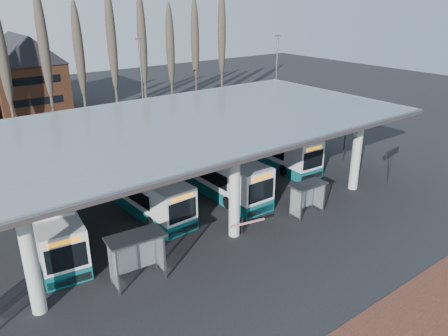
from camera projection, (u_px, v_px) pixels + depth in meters
ground at (260, 252)px, 26.03m from camera, size 140.00×140.00×0.00m
station_canopy at (185, 130)px, 29.87m from camera, size 32.00×16.00×6.34m
poplar_row at (60, 50)px, 47.25m from camera, size 45.10×1.10×14.50m
lamp_post_b at (142, 85)px, 46.70m from camera, size 0.80×0.16×10.17m
lamp_post_c at (276, 79)px, 50.13m from camera, size 0.80×0.16×10.17m
bus_0 at (49, 217)px, 26.99m from camera, size 3.84×11.41×3.11m
bus_1 at (138, 187)px, 31.33m from camera, size 2.93×11.20×3.08m
bus_2 at (210, 169)px, 34.29m from camera, size 2.65×11.97×3.32m
bus_3 at (266, 144)px, 40.10m from camera, size 3.13×11.93×3.28m
shelter_1 at (135, 247)px, 22.73m from camera, size 3.10×1.74×2.78m
shelter_2 at (307, 192)px, 29.87m from camera, size 2.61×1.39×2.37m
info_sign_0 at (392, 155)px, 34.63m from camera, size 1.97×0.33×2.94m
info_sign_1 at (346, 131)px, 39.54m from camera, size 2.22×0.43×3.31m
barrier at (246, 223)px, 27.38m from camera, size 2.34×0.86×1.18m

